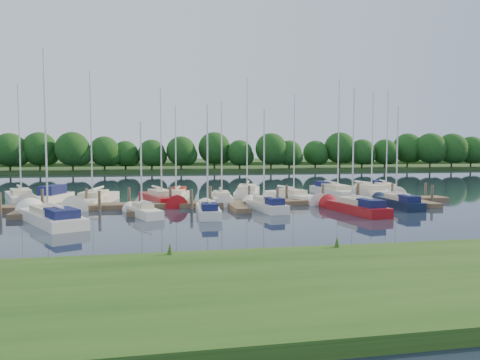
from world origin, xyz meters
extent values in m
plane|color=#182131|center=(0.00, 0.00, 0.00)|extent=(260.00, 260.00, 0.00)
cube|color=#1F4513|center=(0.00, -16.00, 0.25)|extent=(90.00, 10.00, 0.50)
cube|color=brown|center=(0.00, 8.00, 0.20)|extent=(40.00, 2.00, 0.40)
cube|color=brown|center=(-16.00, 5.00, 0.20)|extent=(1.20, 4.00, 0.40)
cube|color=brown|center=(-8.00, 5.00, 0.20)|extent=(1.20, 4.00, 0.40)
cube|color=brown|center=(0.00, 5.00, 0.20)|extent=(1.20, 4.00, 0.40)
cube|color=brown|center=(8.00, 5.00, 0.20)|extent=(1.20, 4.00, 0.40)
cube|color=brown|center=(16.00, 5.00, 0.20)|extent=(1.20, 4.00, 0.40)
cylinder|color=#473D33|center=(-15.55, 9.30, 0.60)|extent=(0.24, 0.24, 2.00)
cylinder|color=#473D33|center=(-12.09, 9.30, 0.60)|extent=(0.24, 0.24, 2.00)
cylinder|color=#473D33|center=(-8.64, 9.30, 0.60)|extent=(0.24, 0.24, 2.00)
cylinder|color=#473D33|center=(-5.18, 9.30, 0.60)|extent=(0.24, 0.24, 2.00)
cylinder|color=#473D33|center=(-1.73, 9.30, 0.60)|extent=(0.24, 0.24, 2.00)
cylinder|color=#473D33|center=(1.73, 9.30, 0.60)|extent=(0.24, 0.24, 2.00)
cylinder|color=#473D33|center=(5.18, 9.30, 0.60)|extent=(0.24, 0.24, 2.00)
cylinder|color=#473D33|center=(8.64, 9.30, 0.60)|extent=(0.24, 0.24, 2.00)
cylinder|color=#473D33|center=(12.09, 9.30, 0.60)|extent=(0.24, 0.24, 2.00)
cylinder|color=#473D33|center=(15.55, 9.30, 0.60)|extent=(0.24, 0.24, 2.00)
cylinder|color=#473D33|center=(19.00, 9.30, 0.60)|extent=(0.24, 0.24, 2.00)
cylinder|color=#473D33|center=(-18.00, 6.70, 0.60)|extent=(0.24, 0.24, 2.00)
cylinder|color=#473D33|center=(-10.80, 6.70, 0.60)|extent=(0.24, 0.24, 2.00)
cylinder|color=#473D33|center=(-3.60, 6.70, 0.60)|extent=(0.24, 0.24, 2.00)
cylinder|color=#473D33|center=(3.60, 6.70, 0.60)|extent=(0.24, 0.24, 2.00)
cylinder|color=#473D33|center=(10.80, 6.70, 0.60)|extent=(0.24, 0.24, 2.00)
cylinder|color=#473D33|center=(18.00, 6.70, 0.60)|extent=(0.24, 0.24, 2.00)
cube|color=#1F3B17|center=(0.00, 75.00, 0.30)|extent=(180.00, 30.00, 0.60)
cube|color=#365625|center=(0.00, 100.00, 0.70)|extent=(220.00, 40.00, 1.40)
cylinder|color=#38281C|center=(-32.59, 62.29, 1.30)|extent=(0.36, 0.36, 2.59)
sphere|color=#103C10|center=(-32.59, 62.29, 4.47)|extent=(6.05, 6.05, 6.05)
sphere|color=#103C10|center=(-31.29, 62.49, 3.60)|extent=(4.32, 4.32, 4.32)
cylinder|color=#38281C|center=(-27.65, 60.56, 1.28)|extent=(0.36, 0.36, 2.55)
sphere|color=#103C10|center=(-27.65, 60.56, 4.40)|extent=(5.96, 5.96, 5.96)
sphere|color=#103C10|center=(-26.38, 60.76, 3.55)|extent=(4.26, 4.26, 4.26)
cylinder|color=#38281C|center=(-22.04, 60.30, 1.22)|extent=(0.36, 0.36, 2.45)
sphere|color=#103C10|center=(-22.04, 60.30, 4.21)|extent=(5.71, 5.71, 5.71)
sphere|color=#103C10|center=(-20.82, 60.50, 3.40)|extent=(4.08, 4.08, 4.08)
cylinder|color=#38281C|center=(-16.14, 62.98, 1.15)|extent=(0.36, 0.36, 2.31)
sphere|color=#103C10|center=(-16.14, 62.98, 3.97)|extent=(5.38, 5.38, 5.38)
sphere|color=#103C10|center=(-14.99, 63.18, 3.20)|extent=(3.84, 3.84, 3.84)
cylinder|color=#38281C|center=(-10.21, 63.30, 1.32)|extent=(0.36, 0.36, 2.63)
sphere|color=#103C10|center=(-10.21, 63.30, 4.53)|extent=(6.14, 6.14, 6.14)
sphere|color=#103C10|center=(-8.90, 63.50, 3.65)|extent=(4.39, 4.39, 4.39)
cylinder|color=#38281C|center=(-6.13, 63.31, 1.36)|extent=(0.36, 0.36, 2.72)
sphere|color=#103C10|center=(-6.13, 63.31, 4.68)|extent=(6.35, 6.35, 6.35)
sphere|color=#103C10|center=(-4.77, 63.51, 3.78)|extent=(4.53, 4.53, 4.53)
cylinder|color=#38281C|center=(0.01, 62.13, 1.07)|extent=(0.36, 0.36, 2.15)
sphere|color=#103C10|center=(0.01, 62.13, 3.70)|extent=(5.01, 5.01, 5.01)
sphere|color=#103C10|center=(1.08, 62.33, 2.98)|extent=(3.58, 3.58, 3.58)
cylinder|color=#38281C|center=(6.27, 60.85, 1.02)|extent=(0.36, 0.36, 2.03)
sphere|color=#103C10|center=(6.27, 60.85, 3.50)|extent=(4.75, 4.75, 4.75)
sphere|color=#103C10|center=(7.29, 61.05, 2.82)|extent=(3.39, 3.39, 3.39)
cylinder|color=#38281C|center=(11.07, 61.25, 1.08)|extent=(0.36, 0.36, 2.16)
sphere|color=#103C10|center=(11.07, 61.25, 3.71)|extent=(5.03, 5.03, 5.03)
sphere|color=#103C10|center=(12.14, 61.45, 2.99)|extent=(3.59, 3.59, 3.59)
cylinder|color=#38281C|center=(16.23, 62.25, 1.35)|extent=(0.36, 0.36, 2.71)
sphere|color=#103C10|center=(16.23, 62.25, 4.66)|extent=(6.32, 6.32, 6.32)
sphere|color=#103C10|center=(17.59, 62.45, 3.76)|extent=(4.51, 4.51, 4.51)
cylinder|color=#38281C|center=(22.53, 63.67, 1.26)|extent=(0.36, 0.36, 2.52)
sphere|color=#103C10|center=(22.53, 63.67, 4.35)|extent=(5.89, 5.89, 5.89)
sphere|color=#103C10|center=(23.79, 63.87, 3.50)|extent=(4.21, 4.21, 4.21)
cylinder|color=#38281C|center=(26.75, 61.15, 1.43)|extent=(0.36, 0.36, 2.86)
sphere|color=#103C10|center=(26.75, 61.15, 4.93)|extent=(6.68, 6.68, 6.68)
sphere|color=#103C10|center=(28.18, 61.35, 3.97)|extent=(4.77, 4.77, 4.77)
cylinder|color=#38281C|center=(31.57, 63.33, 1.16)|extent=(0.36, 0.36, 2.33)
sphere|color=#103C10|center=(31.57, 63.33, 4.01)|extent=(5.43, 5.43, 5.43)
sphere|color=#103C10|center=(32.73, 63.53, 3.23)|extent=(3.88, 3.88, 3.88)
cylinder|color=#38281C|center=(37.16, 61.07, 1.35)|extent=(0.36, 0.36, 2.70)
sphere|color=#103C10|center=(37.16, 61.07, 4.66)|extent=(6.31, 6.31, 6.31)
sphere|color=#103C10|center=(38.51, 61.27, 3.75)|extent=(4.51, 4.51, 4.51)
cylinder|color=#38281C|center=(43.79, 61.11, 1.36)|extent=(0.36, 0.36, 2.73)
sphere|color=#103C10|center=(43.79, 61.11, 4.70)|extent=(6.36, 6.36, 6.36)
sphere|color=#103C10|center=(45.15, 61.31, 3.79)|extent=(4.55, 4.55, 4.55)
cylinder|color=#38281C|center=(49.09, 63.83, 1.20)|extent=(0.36, 0.36, 2.41)
sphere|color=#103C10|center=(49.09, 63.83, 4.15)|extent=(5.62, 5.62, 5.62)
sphere|color=#103C10|center=(50.29, 64.03, 3.35)|extent=(4.02, 4.02, 4.02)
cylinder|color=#38281C|center=(53.77, 61.55, 1.20)|extent=(0.36, 0.36, 2.41)
sphere|color=#103C10|center=(53.77, 61.55, 4.15)|extent=(5.62, 5.62, 5.62)
sphere|color=#103C10|center=(54.97, 61.75, 3.34)|extent=(4.01, 4.01, 4.01)
cylinder|color=#38281C|center=(59.28, 61.58, 1.37)|extent=(0.36, 0.36, 2.74)
sphere|color=#103C10|center=(59.28, 61.58, 4.72)|extent=(6.39, 6.39, 6.39)
sphere|color=#103C10|center=(60.65, 61.78, 3.80)|extent=(4.56, 4.56, 4.56)
cylinder|color=#38281C|center=(65.57, 63.65, 1.04)|extent=(0.36, 0.36, 2.07)
sphere|color=#103C10|center=(65.57, 63.65, 3.57)|extent=(4.83, 4.83, 4.83)
sphere|color=#103C10|center=(66.60, 63.85, 2.88)|extent=(3.45, 3.45, 3.45)
cube|color=white|center=(-18.60, 14.74, 0.15)|extent=(4.42, 7.61, 1.18)
cone|color=white|center=(-17.35, 11.28, 0.15)|extent=(1.84, 2.77, 1.03)
cube|color=beige|center=(-18.47, 14.39, 0.91)|extent=(2.57, 3.63, 0.54)
cylinder|color=silver|center=(-18.35, 14.04, 5.71)|extent=(0.12, 0.12, 9.92)
cylinder|color=silver|center=(-18.85, 15.43, 1.34)|extent=(1.21, 3.14, 0.10)
cylinder|color=white|center=(-18.85, 15.43, 1.34)|extent=(1.18, 2.83, 0.20)
cube|color=white|center=(-15.70, 14.21, 0.15)|extent=(3.20, 5.44, 1.07)
cone|color=white|center=(-16.48, 11.75, 0.15)|extent=(1.28, 1.73, 0.85)
cube|color=#151A4A|center=(-15.70, 14.21, 1.02)|extent=(2.16, 3.12, 0.96)
cube|color=white|center=(-11.68, 11.94, 0.15)|extent=(3.70, 8.28, 1.14)
cone|color=white|center=(-12.43, 8.01, 0.15)|extent=(1.63, 2.96, 1.12)
cube|color=beige|center=(-11.75, 11.55, 0.88)|extent=(2.33, 3.85, 0.52)
cylinder|color=silver|center=(-11.83, 11.15, 6.13)|extent=(0.12, 0.12, 10.81)
cylinder|color=silver|center=(-11.53, 12.73, 1.30)|extent=(0.77, 3.56, 0.10)
cylinder|color=white|center=(-11.53, 12.73, 1.30)|extent=(0.80, 3.18, 0.20)
cube|color=maroon|center=(-6.08, 11.45, 0.15)|extent=(3.80, 7.23, 1.19)
cone|color=maroon|center=(-5.12, 8.10, 0.15)|extent=(1.61, 2.61, 0.97)
cube|color=beige|center=(-5.99, 11.12, 0.92)|extent=(2.27, 3.42, 0.54)
cylinder|color=silver|center=(-5.89, 10.78, 5.46)|extent=(0.12, 0.12, 9.40)
cylinder|color=silver|center=(-6.28, 12.12, 1.35)|extent=(0.96, 3.04, 0.10)
cylinder|color=white|center=(-6.28, 12.12, 1.35)|extent=(0.96, 2.73, 0.20)
cube|color=white|center=(-4.39, 13.28, 0.15)|extent=(2.83, 6.27, 0.99)
cone|color=white|center=(-4.98, 10.31, 0.15)|extent=(1.24, 2.24, 0.85)
cube|color=beige|center=(-4.45, 12.98, 0.77)|extent=(1.77, 2.92, 0.45)
cube|color=maroon|center=(-4.07, 14.95, 0.86)|extent=(1.51, 2.01, 0.50)
cylinder|color=silver|center=(-4.51, 12.69, 4.72)|extent=(0.12, 0.12, 8.17)
cylinder|color=silver|center=(-4.28, 13.88, 1.13)|extent=(0.62, 2.69, 0.10)
cylinder|color=white|center=(-4.28, 13.88, 1.13)|extent=(0.66, 2.42, 0.20)
cube|color=white|center=(-0.48, 11.19, 0.15)|extent=(2.25, 6.36, 0.97)
cone|color=white|center=(-0.74, 8.08, 0.15)|extent=(1.05, 2.25, 0.87)
cube|color=beige|center=(-0.51, 10.87, 0.75)|extent=(1.53, 2.90, 0.44)
cylinder|color=silver|center=(-0.53, 10.56, 4.83)|extent=(0.12, 0.12, 8.42)
cylinder|color=silver|center=(-0.43, 11.81, 1.10)|extent=(0.33, 2.80, 0.10)
cylinder|color=white|center=(-0.43, 11.81, 1.10)|extent=(0.40, 2.50, 0.20)
cube|color=white|center=(2.68, 14.57, 0.15)|extent=(4.19, 8.34, 1.25)
cone|color=white|center=(1.68, 10.68, 0.15)|extent=(1.79, 3.00, 1.12)
cube|color=beige|center=(2.58, 14.18, 0.96)|extent=(2.54, 3.92, 0.57)
cylinder|color=silver|center=(2.48, 13.79, 6.22)|extent=(0.12, 0.12, 10.84)
cylinder|color=silver|center=(2.88, 15.34, 1.42)|extent=(1.00, 3.52, 0.10)
cylinder|color=white|center=(2.88, 15.34, 1.42)|extent=(1.00, 3.16, 0.20)
cube|color=white|center=(6.06, 11.19, 0.15)|extent=(3.71, 7.07, 1.06)
cone|color=white|center=(7.00, 7.91, 0.15)|extent=(1.57, 2.55, 0.95)
cube|color=beige|center=(6.15, 10.86, 0.82)|extent=(2.22, 3.34, 0.48)
cylinder|color=silver|center=(6.25, 10.53, 5.27)|extent=(0.12, 0.12, 9.19)
cylinder|color=silver|center=(5.87, 11.84, 1.20)|extent=(0.94, 2.97, 0.10)
cylinder|color=white|center=(5.87, 11.84, 1.20)|extent=(0.94, 2.67, 0.20)
cube|color=white|center=(12.10, 14.98, 0.15)|extent=(2.58, 8.35, 1.13)
cone|color=white|center=(12.23, 10.84, 0.15)|extent=(1.25, 2.94, 1.16)
cube|color=beige|center=(12.11, 14.57, 0.87)|extent=(1.86, 3.78, 0.51)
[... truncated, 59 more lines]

